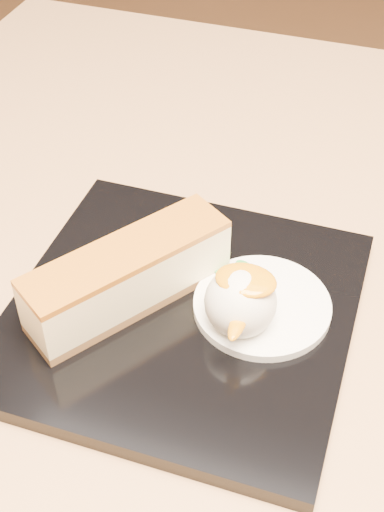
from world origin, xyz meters
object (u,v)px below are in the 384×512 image
(table, at_px, (260,436))
(ice_cream_scoop, at_px, (240,302))
(cheesecake, at_px, (128,276))
(dessert_plate, at_px, (182,313))

(table, xyz_separation_m, ice_cream_scoop, (-0.02, -0.03, 0.19))
(cheesecake, xyz_separation_m, ice_cream_scoop, (0.08, 0.00, 0.00))
(dessert_plate, bearing_deg, table, 27.15)
(dessert_plate, height_order, ice_cream_scoop, ice_cream_scoop)
(dessert_plate, bearing_deg, cheesecake, -171.87)
(cheesecake, bearing_deg, dessert_plate, -47.45)
(table, relative_size, dessert_plate, 3.64)
(table, distance_m, ice_cream_scoop, 0.19)
(table, bearing_deg, dessert_plate, -152.85)
(table, height_order, dessert_plate, dessert_plate)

